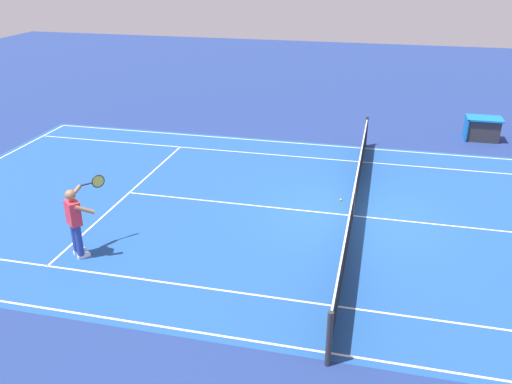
{
  "coord_description": "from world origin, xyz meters",
  "views": [
    {
      "loc": [
        -0.5,
        13.04,
        6.37
      ],
      "look_at": [
        2.38,
        1.06,
        0.9
      ],
      "focal_mm": 38.03,
      "sensor_mm": 36.0,
      "label": 1
    }
  ],
  "objects_px": {
    "tennis_net": "(354,199)",
    "tennis_player_near": "(75,219)",
    "tennis_ball": "(341,200)",
    "equipment_cart_tarped": "(482,129)"
  },
  "relations": [
    {
      "from": "tennis_net",
      "to": "tennis_player_near",
      "type": "relative_size",
      "value": 6.89
    },
    {
      "from": "tennis_net",
      "to": "tennis_ball",
      "type": "xyz_separation_m",
      "value": [
        0.4,
        -0.87,
        -0.46
      ]
    },
    {
      "from": "tennis_ball",
      "to": "equipment_cart_tarped",
      "type": "xyz_separation_m",
      "value": [
        -4.51,
        -6.6,
        0.4
      ]
    },
    {
      "from": "tennis_player_near",
      "to": "equipment_cart_tarped",
      "type": "relative_size",
      "value": 1.36
    },
    {
      "from": "tennis_ball",
      "to": "equipment_cart_tarped",
      "type": "relative_size",
      "value": 0.05
    },
    {
      "from": "tennis_net",
      "to": "tennis_player_near",
      "type": "distance_m",
      "value": 6.9
    },
    {
      "from": "equipment_cart_tarped",
      "to": "tennis_net",
      "type": "bearing_deg",
      "value": 61.15
    },
    {
      "from": "tennis_player_near",
      "to": "tennis_net",
      "type": "bearing_deg",
      "value": -149.35
    },
    {
      "from": "tennis_player_near",
      "to": "equipment_cart_tarped",
      "type": "bearing_deg",
      "value": -132.43
    },
    {
      "from": "tennis_net",
      "to": "equipment_cart_tarped",
      "type": "relative_size",
      "value": 9.36
    }
  ]
}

